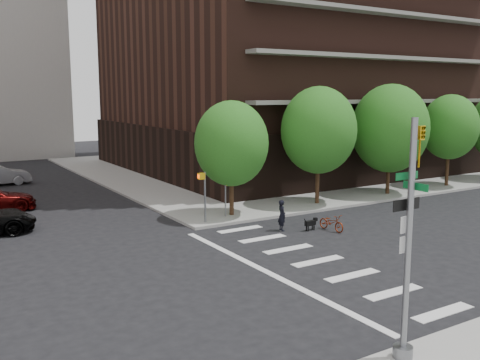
{
  "coord_description": "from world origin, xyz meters",
  "views": [
    {
      "loc": [
        -10.54,
        -16.03,
        6.7
      ],
      "look_at": [
        3.0,
        6.0,
        2.5
      ],
      "focal_mm": 40.0,
      "sensor_mm": 36.0,
      "label": 1
    }
  ],
  "objects": [
    {
      "name": "ground",
      "position": [
        0.0,
        0.0,
        0.0
      ],
      "size": [
        120.0,
        120.0,
        0.0
      ],
      "primitive_type": "plane",
      "color": "black",
      "rests_on": "ground"
    },
    {
      "name": "sidewalk_ne",
      "position": [
        20.5,
        23.5,
        0.07
      ],
      "size": [
        39.0,
        33.0,
        0.15
      ],
      "primitive_type": "cube",
      "color": "gray",
      "rests_on": "ground"
    },
    {
      "name": "crosswalk",
      "position": [
        2.21,
        -0.0,
        0.01
      ],
      "size": [
        3.85,
        13.0,
        0.01
      ],
      "color": "silver",
      "rests_on": "ground"
    },
    {
      "name": "tree_a",
      "position": [
        4.0,
        8.5,
        4.04
      ],
      "size": [
        4.0,
        4.0,
        5.9
      ],
      "color": "#301E11",
      "rests_on": "sidewalk_ne"
    },
    {
      "name": "tree_b",
      "position": [
        10.0,
        8.5,
        4.54
      ],
      "size": [
        4.5,
        4.5,
        6.65
      ],
      "color": "#301E11",
      "rests_on": "sidewalk_ne"
    },
    {
      "name": "tree_c",
      "position": [
        16.0,
        8.5,
        4.45
      ],
      "size": [
        5.0,
        5.0,
        6.8
      ],
      "color": "#301E11",
      "rests_on": "sidewalk_ne"
    },
    {
      "name": "tree_d",
      "position": [
        22.0,
        8.5,
        4.34
      ],
      "size": [
        4.0,
        4.0,
        6.2
      ],
      "color": "#301E11",
      "rests_on": "sidewalk_ne"
    },
    {
      "name": "traffic_signal",
      "position": [
        -0.47,
        -7.49,
        2.7
      ],
      "size": [
        0.9,
        0.75,
        6.0
      ],
      "color": "slate",
      "rests_on": "sidewalk_s"
    },
    {
      "name": "pedestrian_signal",
      "position": [
        2.32,
        7.92,
        1.85
      ],
      "size": [
        2.18,
        0.67,
        2.6
      ],
      "color": "slate",
      "rests_on": "sidewalk_ne"
    },
    {
      "name": "scooter",
      "position": [
        6.73,
        3.45,
        0.41
      ],
      "size": [
        0.69,
        1.61,
        0.82
      ],
      "primitive_type": "imported",
      "rotation": [
        0.0,
        0.0,
        0.09
      ],
      "color": "maroon",
      "rests_on": "ground"
    },
    {
      "name": "dog_walker",
      "position": [
        4.66,
        4.76,
        0.77
      ],
      "size": [
        0.63,
        0.48,
        1.54
      ],
      "primitive_type": "imported",
      "rotation": [
        0.0,
        0.0,
        1.36
      ],
      "color": "black",
      "rests_on": "ground"
    },
    {
      "name": "dog",
      "position": [
        5.9,
        4.02,
        0.38
      ],
      "size": [
        0.72,
        0.23,
        0.61
      ],
      "rotation": [
        0.0,
        0.0,
        0.05
      ],
      "color": "black",
      "rests_on": "ground"
    }
  ]
}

